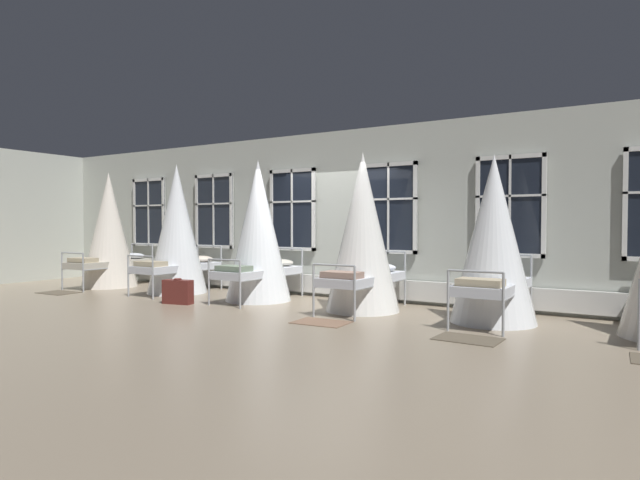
% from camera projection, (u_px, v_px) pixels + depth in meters
% --- Properties ---
extents(ground, '(30.89, 30.89, 0.00)m').
position_uv_depth(ground, '(312.00, 304.00, 9.65)').
color(ground, gray).
extents(back_wall_with_windows, '(16.44, 0.10, 3.30)m').
position_uv_depth(back_wall_with_windows, '(341.00, 214.00, 10.50)').
color(back_wall_with_windows, '#B2B7AD').
rests_on(back_wall_with_windows, ground).
extents(window_bank, '(11.99, 0.10, 2.53)m').
position_uv_depth(window_bank, '(338.00, 250.00, 10.42)').
color(window_bank, black).
rests_on(window_bank, ground).
extents(cot_first, '(1.25, 1.96, 2.66)m').
position_uv_depth(cot_first, '(109.00, 232.00, 12.29)').
color(cot_first, '#9EA3A8').
rests_on(cot_first, ground).
extents(cot_second, '(1.25, 1.96, 2.73)m').
position_uv_depth(cot_second, '(177.00, 231.00, 11.20)').
color(cot_second, '#9EA3A8').
rests_on(cot_second, ground).
extents(cot_third, '(1.25, 1.96, 2.69)m').
position_uv_depth(cot_third, '(258.00, 233.00, 10.07)').
color(cot_third, '#9EA3A8').
rests_on(cot_third, ground).
extents(cot_fourth, '(1.25, 1.96, 2.67)m').
position_uv_depth(cot_fourth, '(363.00, 234.00, 8.88)').
color(cot_fourth, '#9EA3A8').
rests_on(cot_fourth, ground).
extents(cot_fifth, '(1.25, 1.96, 2.49)m').
position_uv_depth(cot_fifth, '(493.00, 242.00, 7.81)').
color(cot_fifth, '#9EA3A8').
rests_on(cot_fifth, ground).
extents(rug_first, '(0.82, 0.59, 0.01)m').
position_uv_depth(rug_first, '(59.00, 293.00, 11.20)').
color(rug_first, brown).
rests_on(rug_first, ground).
extents(rug_fourth, '(0.82, 0.59, 0.01)m').
position_uv_depth(rug_fourth, '(321.00, 322.00, 7.81)').
color(rug_fourth, brown).
rests_on(rug_fourth, ground).
extents(rug_fifth, '(0.83, 0.60, 0.01)m').
position_uv_depth(rug_fifth, '(468.00, 339.00, 6.69)').
color(rug_fifth, brown).
rests_on(rug_fifth, ground).
extents(suitcase_dark, '(0.59, 0.31, 0.47)m').
position_uv_depth(suitcase_dark, '(178.00, 292.00, 9.65)').
color(suitcase_dark, '#5B231E').
rests_on(suitcase_dark, ground).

